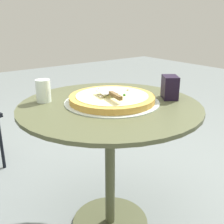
{
  "coord_description": "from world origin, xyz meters",
  "views": [
    {
      "loc": [
        -0.76,
        -1.02,
        1.12
      ],
      "look_at": [
        0.02,
        0.01,
        0.67
      ],
      "focal_mm": 43.79,
      "sensor_mm": 36.0,
      "label": 1
    }
  ],
  "objects_px": {
    "patio_table": "(110,134)",
    "pizza_server": "(111,94)",
    "napkin_dispenser": "(170,87)",
    "pizza_on_tray": "(112,99)",
    "drinking_cup": "(43,91)"
  },
  "relations": [
    {
      "from": "patio_table",
      "to": "napkin_dispenser",
      "type": "distance_m",
      "value": 0.39
    },
    {
      "from": "pizza_on_tray",
      "to": "pizza_server",
      "type": "xyz_separation_m",
      "value": [
        -0.04,
        -0.04,
        0.04
      ]
    },
    {
      "from": "drinking_cup",
      "to": "napkin_dispenser",
      "type": "bearing_deg",
      "value": -31.96
    },
    {
      "from": "pizza_on_tray",
      "to": "drinking_cup",
      "type": "relative_size",
      "value": 4.22
    },
    {
      "from": "pizza_on_tray",
      "to": "napkin_dispenser",
      "type": "distance_m",
      "value": 0.31
    },
    {
      "from": "patio_table",
      "to": "pizza_server",
      "type": "distance_m",
      "value": 0.22
    },
    {
      "from": "patio_table",
      "to": "pizza_server",
      "type": "xyz_separation_m",
      "value": [
        -0.02,
        -0.03,
        0.22
      ]
    },
    {
      "from": "pizza_on_tray",
      "to": "drinking_cup",
      "type": "height_order",
      "value": "drinking_cup"
    },
    {
      "from": "pizza_on_tray",
      "to": "pizza_server",
      "type": "relative_size",
      "value": 2.19
    },
    {
      "from": "drinking_cup",
      "to": "napkin_dispenser",
      "type": "height_order",
      "value": "napkin_dispenser"
    },
    {
      "from": "drinking_cup",
      "to": "napkin_dispenser",
      "type": "xyz_separation_m",
      "value": [
        0.54,
        -0.34,
        0.0
      ]
    },
    {
      "from": "pizza_server",
      "to": "napkin_dispenser",
      "type": "distance_m",
      "value": 0.33
    },
    {
      "from": "patio_table",
      "to": "drinking_cup",
      "type": "bearing_deg",
      "value": 136.52
    },
    {
      "from": "patio_table",
      "to": "pizza_on_tray",
      "type": "bearing_deg",
      "value": 31.29
    },
    {
      "from": "pizza_server",
      "to": "napkin_dispenser",
      "type": "bearing_deg",
      "value": -14.51
    }
  ]
}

